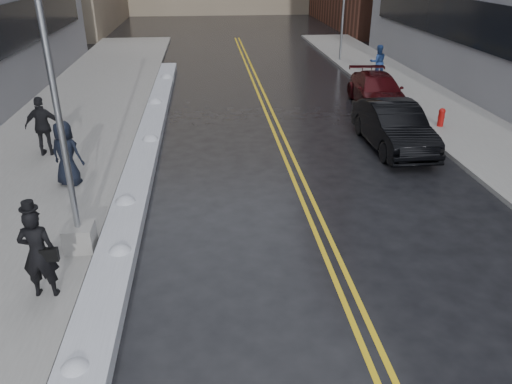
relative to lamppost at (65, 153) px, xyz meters
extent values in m
plane|color=black|center=(3.30, -2.00, -2.53)|extent=(160.00, 160.00, 0.00)
cube|color=gray|center=(-2.45, 8.00, -2.46)|extent=(5.50, 50.00, 0.15)
cube|color=gray|center=(13.30, 8.00, -2.46)|extent=(4.00, 50.00, 0.15)
cube|color=gold|center=(5.65, 8.00, -2.53)|extent=(0.12, 50.00, 0.01)
cube|color=gold|center=(5.95, 8.00, -2.53)|extent=(0.12, 50.00, 0.01)
cube|color=silver|center=(0.85, 6.00, -2.36)|extent=(0.90, 30.00, 0.34)
cube|color=gray|center=(0.00, 0.00, -2.08)|extent=(0.65, 0.65, 0.60)
cylinder|color=gray|center=(0.00, 0.00, 1.72)|extent=(0.14, 0.14, 7.00)
cylinder|color=maroon|center=(12.30, 8.00, -2.08)|extent=(0.24, 0.24, 0.60)
sphere|color=maroon|center=(12.30, 8.00, -1.78)|extent=(0.26, 0.26, 0.26)
cylinder|color=maroon|center=(12.30, 8.00, -2.03)|extent=(0.25, 0.10, 0.10)
cylinder|color=gray|center=(11.80, 22.00, 0.12)|extent=(0.14, 0.14, 5.00)
imported|color=black|center=(-0.33, -1.69, -1.42)|extent=(0.72, 0.48, 1.93)
imported|color=black|center=(-1.09, 3.76, -1.42)|extent=(1.10, 0.90, 1.93)
imported|color=black|center=(-2.43, 6.33, -1.38)|extent=(1.19, 0.51, 2.01)
imported|color=navy|center=(12.42, 16.40, -1.47)|extent=(0.90, 0.71, 1.82)
imported|color=black|center=(9.67, 6.20, -1.73)|extent=(1.76, 4.91, 1.61)
imported|color=#37080C|center=(10.80, 11.47, -1.80)|extent=(2.42, 5.17, 1.46)
camera|label=1|loc=(3.06, -10.30, 3.83)|focal=35.00mm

